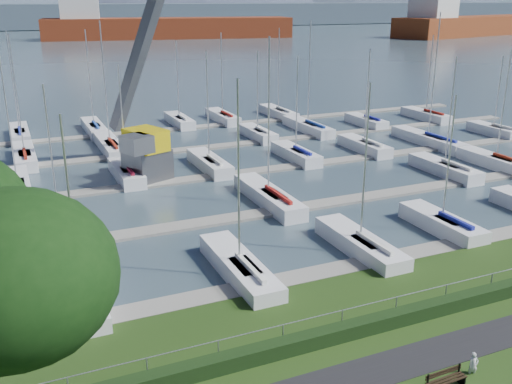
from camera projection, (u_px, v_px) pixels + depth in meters
path at (400, 364)px, 23.98m from camera, size 160.00×2.00×0.04m
water at (30, 35)px, 252.00m from camera, size 800.00×540.00×0.20m
hedge at (365, 326)px, 26.12m from camera, size 80.00×0.70×0.70m
fence at (361, 306)px, 26.19m from camera, size 80.00×0.04×0.04m
foothill at (21, 15)px, 310.60m from camera, size 900.00×80.00×12.00m
docks at (191, 180)px, 49.18m from camera, size 90.00×41.60×0.25m
bench_right at (446, 380)px, 22.31m from camera, size 1.81×0.48×0.85m
person at (474, 362)px, 23.19m from camera, size 0.46×0.34×1.13m
crane at (146, 113)px, 48.70m from camera, size 7.67×12.94×22.35m
cargo_ship_mid at (159, 28)px, 224.45m from camera, size 97.66×33.80×21.50m
cargo_ship_east at (472, 26)px, 244.01m from camera, size 95.72×40.47×21.50m
sailboat_fleet at (147, 111)px, 49.42m from camera, size 76.19×49.75×13.86m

